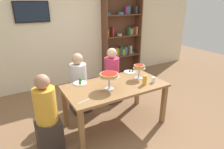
{
  "coord_description": "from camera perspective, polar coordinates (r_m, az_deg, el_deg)",
  "views": [
    {
      "loc": [
        -1.48,
        -2.46,
        2.04
      ],
      "look_at": [
        0.0,
        0.1,
        0.89
      ],
      "focal_mm": 31.1,
      "sensor_mm": 36.0,
      "label": 1
    }
  ],
  "objects": [
    {
      "name": "diner_far_left",
      "position": [
        3.72,
        -9.61,
        -3.72
      ],
      "size": [
        0.34,
        0.34,
        1.15
      ],
      "rotation": [
        0.0,
        0.0,
        -1.57
      ],
      "color": "#382D28",
      "rests_on": "ground_plane"
    },
    {
      "name": "dining_table",
      "position": [
        3.19,
        0.9,
        -4.62
      ],
      "size": [
        1.63,
        0.87,
        0.74
      ],
      "color": "olive",
      "rests_on": "ground_plane"
    },
    {
      "name": "beer_glass_amber_tall",
      "position": [
        3.19,
        9.57,
        -1.62
      ],
      "size": [
        0.07,
        0.07,
        0.16
      ],
      "primitive_type": "cylinder",
      "color": "gold",
      "rests_on": "dining_table"
    },
    {
      "name": "ground_plane",
      "position": [
        3.52,
        0.84,
        -14.14
      ],
      "size": [
        12.0,
        12.0,
        0.0
      ],
      "primitive_type": "plane",
      "color": "#846042"
    },
    {
      "name": "personal_pizza_stand",
      "position": [
        3.38,
        7.99,
        1.83
      ],
      "size": [
        0.22,
        0.22,
        0.25
      ],
      "color": "silver",
      "rests_on": "dining_table"
    },
    {
      "name": "diner_head_west",
      "position": [
        2.91,
        -18.51,
        -12.17
      ],
      "size": [
        0.34,
        0.34,
        1.15
      ],
      "color": "#382D28",
      "rests_on": "ground_plane"
    },
    {
      "name": "salad_plate_far_diner",
      "position": [
        3.25,
        -9.34,
        -2.32
      ],
      "size": [
        0.22,
        0.22,
        0.07
      ],
      "color": "white",
      "rests_on": "dining_table"
    },
    {
      "name": "cutlery_fork_near",
      "position": [
        2.69,
        -8.3,
        -7.82
      ],
      "size": [
        0.18,
        0.06,
        0.0
      ],
      "primitive_type": "cube",
      "rotation": [
        0.0,
        0.0,
        0.25
      ],
      "color": "silver",
      "rests_on": "dining_table"
    },
    {
      "name": "television",
      "position": [
        4.63,
        -22.48,
        16.65
      ],
      "size": [
        0.72,
        0.05,
        0.44
      ],
      "color": "black"
    },
    {
      "name": "rear_partition",
      "position": [
        4.93,
        -12.65,
        13.28
      ],
      "size": [
        8.0,
        0.12,
        2.8
      ],
      "primitive_type": "cube",
      "color": "beige",
      "rests_on": "ground_plane"
    },
    {
      "name": "water_glass_clear_near",
      "position": [
        3.31,
        12.09,
        -1.52
      ],
      "size": [
        0.06,
        0.06,
        0.09
      ],
      "primitive_type": "cylinder",
      "color": "white",
      "rests_on": "dining_table"
    },
    {
      "name": "cutlery_knife_near",
      "position": [
        3.43,
        -2.14,
        -1.02
      ],
      "size": [
        0.18,
        0.06,
        0.0
      ],
      "primitive_type": "cube",
      "rotation": [
        0.0,
        0.0,
        3.37
      ],
      "color": "silver",
      "rests_on": "dining_table"
    },
    {
      "name": "salad_plate_near_diner",
      "position": [
        3.71,
        5.25,
        0.79
      ],
      "size": [
        0.22,
        0.22,
        0.05
      ],
      "color": "white",
      "rests_on": "dining_table"
    },
    {
      "name": "bookshelf",
      "position": [
        5.42,
        2.83,
        11.2
      ],
      "size": [
        1.1,
        0.3,
        2.21
      ],
      "color": "brown",
      "rests_on": "ground_plane"
    },
    {
      "name": "diner_far_right",
      "position": [
        4.03,
        -0.06,
        -1.36
      ],
      "size": [
        0.34,
        0.34,
        1.15
      ],
      "rotation": [
        0.0,
        0.0,
        -1.57
      ],
      "color": "#382D28",
      "rests_on": "ground_plane"
    },
    {
      "name": "deep_dish_pizza_stand",
      "position": [
        2.93,
        -0.84,
        -0.47
      ],
      "size": [
        0.31,
        0.31,
        0.26
      ],
      "color": "silver",
      "rests_on": "dining_table"
    }
  ]
}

